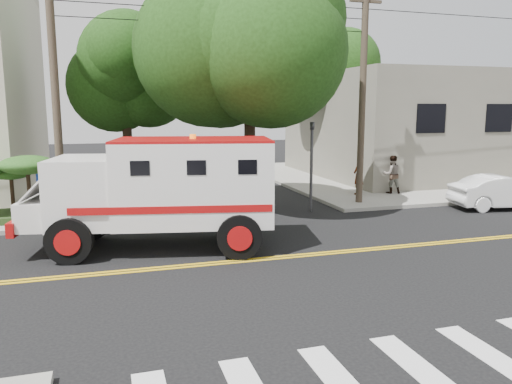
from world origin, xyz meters
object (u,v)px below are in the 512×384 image
object	(u,v)px
armored_truck	(162,187)
pedestrian_b	(392,174)
pedestrian_a	(358,175)
parked_sedan	(503,192)

from	to	relation	value
armored_truck	pedestrian_b	world-z (taller)	armored_truck
armored_truck	pedestrian_b	bearing A→B (deg)	38.67
armored_truck	pedestrian_b	xyz separation A→B (m)	(11.40, 5.89, -0.81)
pedestrian_a	pedestrian_b	size ratio (longest dim) A/B	0.99
parked_sedan	pedestrian_b	distance (m)	4.89
pedestrian_b	parked_sedan	bearing A→B (deg)	134.95
armored_truck	parked_sedan	world-z (taller)	armored_truck
armored_truck	parked_sedan	bearing A→B (deg)	18.88
parked_sedan	armored_truck	bearing A→B (deg)	107.33
armored_truck	parked_sedan	distance (m)	14.35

